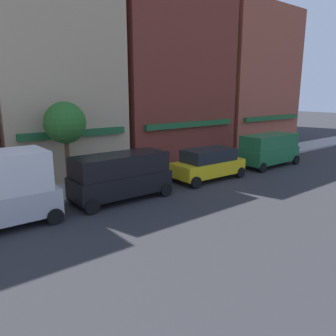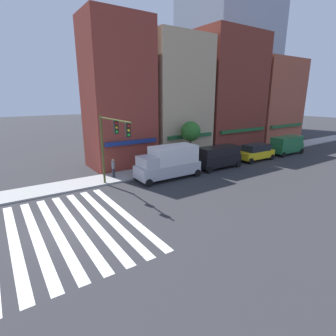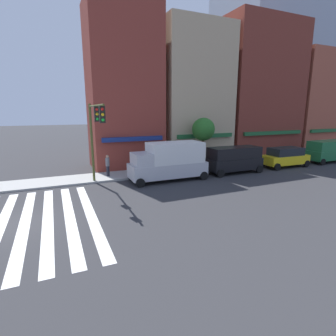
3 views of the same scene
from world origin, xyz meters
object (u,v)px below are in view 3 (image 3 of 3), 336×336
object	(u,v)px
fire_hydrant	(143,170)
pedestrian_grey_coat	(108,165)
suv_yellow	(285,157)
street_tree	(203,130)
traffic_signal	(95,127)
van_black	(234,159)
pedestrian_orange_vest	(171,160)
box_truck_silver	(169,161)
van_green	(328,150)

from	to	relation	value
fire_hydrant	pedestrian_grey_coat	bearing A→B (deg)	158.96
suv_yellow	pedestrian_grey_coat	bearing A→B (deg)	172.35
street_tree	fire_hydrant	bearing A→B (deg)	-170.37
traffic_signal	van_black	world-z (taller)	traffic_signal
traffic_signal	pedestrian_orange_vest	world-z (taller)	traffic_signal
pedestrian_grey_coat	street_tree	distance (m)	9.56
pedestrian_orange_vest	fire_hydrant	distance (m)	3.21
suv_yellow	fire_hydrant	world-z (taller)	suv_yellow
suv_yellow	pedestrian_orange_vest	size ratio (longest dim) A/B	2.68
fire_hydrant	street_tree	bearing A→B (deg)	9.63
box_truck_silver	fire_hydrant	xyz separation A→B (m)	(-1.67, 1.70, -0.97)
suv_yellow	fire_hydrant	bearing A→B (deg)	174.72
van_green	street_tree	size ratio (longest dim) A/B	1.07
fire_hydrant	pedestrian_orange_vest	bearing A→B (deg)	17.29
street_tree	pedestrian_grey_coat	bearing A→B (deg)	-179.62
box_truck_silver	suv_yellow	distance (m)	12.65
pedestrian_orange_vest	pedestrian_grey_coat	xyz separation A→B (m)	(-5.73, 0.10, 0.00)
traffic_signal	suv_yellow	xyz separation A→B (m)	(18.29, 0.43, -3.38)
traffic_signal	van_black	xyz separation A→B (m)	(12.05, 0.43, -3.12)
traffic_signal	street_tree	world-z (taller)	traffic_signal
van_black	van_green	world-z (taller)	same
pedestrian_grey_coat	fire_hydrant	bearing A→B (deg)	34.00
van_black	fire_hydrant	size ratio (longest dim) A/B	5.96
suv_yellow	pedestrian_grey_coat	size ratio (longest dim) A/B	2.68
box_truck_silver	pedestrian_orange_vest	world-z (taller)	box_truck_silver
pedestrian_orange_vest	fire_hydrant	size ratio (longest dim) A/B	2.10
traffic_signal	van_green	world-z (taller)	traffic_signal
street_tree	suv_yellow	bearing A→B (deg)	-19.70
box_truck_silver	pedestrian_grey_coat	distance (m)	5.18
box_truck_silver	suv_yellow	size ratio (longest dim) A/B	1.31
van_black	pedestrian_grey_coat	size ratio (longest dim) A/B	2.84
fire_hydrant	box_truck_silver	bearing A→B (deg)	-45.53
box_truck_silver	van_green	distance (m)	18.95
fire_hydrant	traffic_signal	bearing A→B (deg)	-151.88
box_truck_silver	pedestrian_grey_coat	xyz separation A→B (m)	(-4.37, 2.74, -0.51)
van_green	pedestrian_orange_vest	size ratio (longest dim) A/B	2.84
box_truck_silver	van_black	world-z (taller)	box_truck_silver
suv_yellow	street_tree	distance (m)	8.74
van_black	fire_hydrant	xyz separation A→B (m)	(-8.06, 1.70, -0.67)
fire_hydrant	street_tree	world-z (taller)	street_tree
van_black	suv_yellow	xyz separation A→B (m)	(6.24, 0.00, -0.25)
box_truck_silver	street_tree	world-z (taller)	street_tree
pedestrian_orange_vest	van_green	bearing A→B (deg)	-77.75
suv_yellow	pedestrian_grey_coat	xyz separation A→B (m)	(-17.01, 2.74, 0.04)
van_black	traffic_signal	bearing A→B (deg)	-177.36
pedestrian_grey_coat	street_tree	size ratio (longest dim) A/B	0.38
van_green	pedestrian_grey_coat	world-z (taller)	van_green
traffic_signal	pedestrian_grey_coat	xyz separation A→B (m)	(1.29, 3.17, -3.33)
traffic_signal	box_truck_silver	world-z (taller)	traffic_signal
van_green	fire_hydrant	world-z (taller)	van_green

